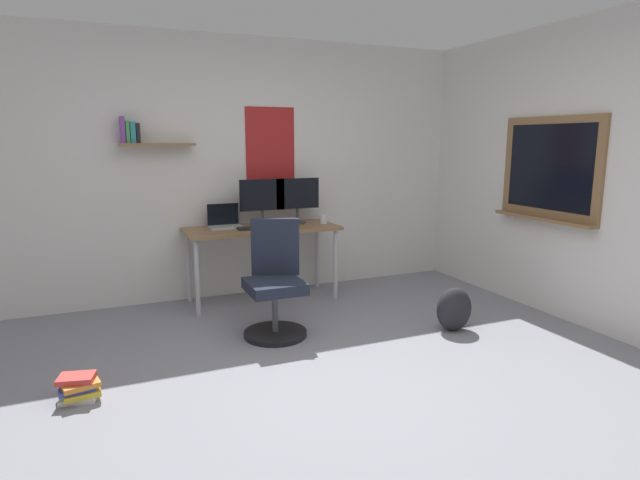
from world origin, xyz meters
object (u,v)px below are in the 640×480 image
(backpack, at_px, (454,309))
(coffee_mug, at_px, (323,219))
(monitor_secondary, at_px, (297,197))
(book_stack_on_floor, at_px, (79,388))
(computer_mouse, at_px, (284,225))
(laptop, at_px, (225,222))
(keyboard, at_px, (257,228))
(desk, at_px, (262,235))
(monitor_primary, at_px, (262,199))
(office_chair, at_px, (275,286))

(backpack, bearing_deg, coffee_mug, 112.13)
(monitor_secondary, distance_m, book_stack_on_floor, 2.80)
(backpack, xyz_separation_m, book_stack_on_floor, (-2.89, -0.09, -0.11))
(computer_mouse, height_order, book_stack_on_floor, computer_mouse)
(laptop, relative_size, keyboard, 0.84)
(laptop, bearing_deg, book_stack_on_floor, -127.94)
(desk, height_order, computer_mouse, computer_mouse)
(monitor_secondary, relative_size, backpack, 1.25)
(monitor_primary, height_order, monitor_secondary, same)
(monitor_primary, relative_size, coffee_mug, 5.04)
(desk, height_order, office_chair, office_chair)
(coffee_mug, bearing_deg, monitor_primary, 168.83)
(laptop, xyz_separation_m, computer_mouse, (0.54, -0.22, -0.04))
(desk, xyz_separation_m, backpack, (1.23, -1.46, -0.48))
(monitor_primary, bearing_deg, laptop, 172.68)
(desk, distance_m, office_chair, 0.98)
(monitor_secondary, relative_size, keyboard, 1.25)
(desk, distance_m, book_stack_on_floor, 2.34)
(office_chair, height_order, monitor_primary, monitor_primary)
(office_chair, distance_m, computer_mouse, 1.00)
(desk, bearing_deg, monitor_primary, 68.68)
(keyboard, relative_size, computer_mouse, 3.56)
(office_chair, relative_size, monitor_primary, 2.05)
(office_chair, xyz_separation_m, computer_mouse, (0.38, 0.86, 0.35))
(laptop, distance_m, backpack, 2.33)
(desk, bearing_deg, monitor_secondary, 13.11)
(book_stack_on_floor, bearing_deg, monitor_secondary, 38.45)
(office_chair, relative_size, monitor_secondary, 2.05)
(coffee_mug, bearing_deg, backpack, -67.87)
(monitor_primary, xyz_separation_m, computer_mouse, (0.17, -0.17, -0.25))
(laptop, bearing_deg, office_chair, -81.44)
(keyboard, distance_m, backpack, 1.99)
(monitor_secondary, bearing_deg, desk, -166.89)
(monitor_primary, xyz_separation_m, monitor_secondary, (0.38, 0.00, 0.00))
(coffee_mug, distance_m, book_stack_on_floor, 2.85)
(monitor_secondary, xyz_separation_m, book_stack_on_floor, (-2.07, -1.64, -0.93))
(keyboard, distance_m, coffee_mug, 0.73)
(desk, height_order, monitor_secondary, monitor_secondary)
(book_stack_on_floor, bearing_deg, computer_mouse, 38.34)
(keyboard, bearing_deg, office_chair, -96.74)
(laptop, bearing_deg, keyboard, -39.84)
(keyboard, bearing_deg, backpack, -46.56)
(monitor_secondary, relative_size, coffee_mug, 5.04)
(monitor_secondary, bearing_deg, computer_mouse, -140.58)
(coffee_mug, xyz_separation_m, backpack, (0.58, -1.43, -0.60))
(desk, relative_size, monitor_secondary, 3.24)
(monitor_secondary, height_order, backpack, monitor_secondary)
(laptop, height_order, book_stack_on_floor, laptop)
(office_chair, bearing_deg, monitor_primary, 78.24)
(computer_mouse, distance_m, backpack, 1.82)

